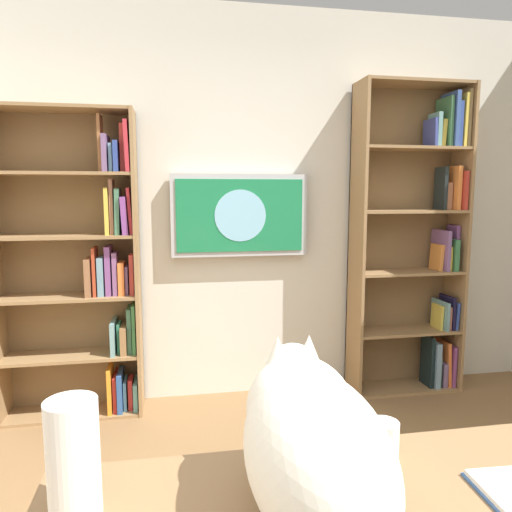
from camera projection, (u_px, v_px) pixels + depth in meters
wall_back at (244, 207)px, 3.32m from camera, size 4.52×0.06×2.70m
bookshelf_left at (419, 240)px, 3.41m from camera, size 0.80×0.28×2.20m
bookshelf_right at (85, 268)px, 3.02m from camera, size 0.88×0.28×1.96m
wall_mounted_tv at (240, 215)px, 3.24m from camera, size 0.94×0.07×0.56m
cat at (310, 438)px, 0.99m from camera, size 0.29×0.67×0.35m
paper_towel_roll at (73, 459)px, 0.99m from camera, size 0.11×0.11×0.26m
coffee_mug at (383, 439)px, 1.23m from camera, size 0.08×0.08×0.10m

